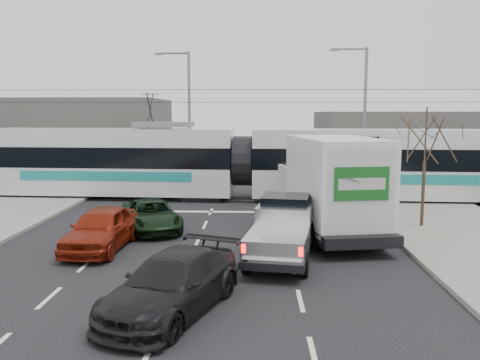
{
  "coord_description": "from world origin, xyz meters",
  "views": [
    {
      "loc": [
        0.48,
        -18.87,
        4.91
      ],
      "look_at": [
        -0.2,
        4.57,
        1.8
      ],
      "focal_mm": 38.0,
      "sensor_mm": 36.0,
      "label": 1
    }
  ],
  "objects_px": {
    "tram": "(242,162)",
    "green_car": "(151,215)",
    "bare_tree": "(426,140)",
    "red_car": "(101,229)",
    "street_lamp_near": "(362,110)",
    "box_truck": "(330,187)",
    "navy_pickup": "(334,189)",
    "street_lamp_far": "(187,110)",
    "traffic_signal": "(375,157)",
    "silver_pickup": "(283,228)",
    "dark_car": "(172,284)"
  },
  "relations": [
    {
      "from": "street_lamp_near",
      "to": "silver_pickup",
      "type": "distance_m",
      "value": 17.34
    },
    {
      "from": "bare_tree",
      "to": "tram",
      "type": "xyz_separation_m",
      "value": [
        -7.83,
        7.31,
        -1.68
      ]
    },
    {
      "from": "street_lamp_far",
      "to": "red_car",
      "type": "distance_m",
      "value": 17.68
    },
    {
      "from": "traffic_signal",
      "to": "street_lamp_far",
      "type": "xyz_separation_m",
      "value": [
        -10.66,
        9.5,
        2.37
      ]
    },
    {
      "from": "tram",
      "to": "green_car",
      "type": "bearing_deg",
      "value": -111.59
    },
    {
      "from": "tram",
      "to": "box_truck",
      "type": "xyz_separation_m",
      "value": [
        3.75,
        -8.46,
        -0.16
      ]
    },
    {
      "from": "street_lamp_far",
      "to": "traffic_signal",
      "type": "bearing_deg",
      "value": -41.72
    },
    {
      "from": "bare_tree",
      "to": "red_car",
      "type": "relative_size",
      "value": 1.11
    },
    {
      "from": "bare_tree",
      "to": "box_truck",
      "type": "xyz_separation_m",
      "value": [
        -4.08,
        -1.15,
        -1.83
      ]
    },
    {
      "from": "navy_pickup",
      "to": "red_car",
      "type": "distance_m",
      "value": 12.82
    },
    {
      "from": "street_lamp_far",
      "to": "box_truck",
      "type": "relative_size",
      "value": 1.09
    },
    {
      "from": "traffic_signal",
      "to": "dark_car",
      "type": "distance_m",
      "value": 15.7
    },
    {
      "from": "traffic_signal",
      "to": "tram",
      "type": "height_order",
      "value": "tram"
    },
    {
      "from": "silver_pickup",
      "to": "tram",
      "type": "bearing_deg",
      "value": 108.15
    },
    {
      "from": "silver_pickup",
      "to": "navy_pickup",
      "type": "bearing_deg",
      "value": 80.7
    },
    {
      "from": "street_lamp_far",
      "to": "green_car",
      "type": "height_order",
      "value": "street_lamp_far"
    },
    {
      "from": "green_car",
      "to": "dark_car",
      "type": "bearing_deg",
      "value": -96.02
    },
    {
      "from": "navy_pickup",
      "to": "green_car",
      "type": "distance_m",
      "value": 10.02
    },
    {
      "from": "tram",
      "to": "green_car",
      "type": "height_order",
      "value": "tram"
    },
    {
      "from": "traffic_signal",
      "to": "street_lamp_near",
      "type": "bearing_deg",
      "value": 83.59
    },
    {
      "from": "green_car",
      "to": "bare_tree",
      "type": "bearing_deg",
      "value": -18.18
    },
    {
      "from": "street_lamp_near",
      "to": "green_car",
      "type": "distance_m",
      "value": 17.02
    },
    {
      "from": "tram",
      "to": "street_lamp_far",
      "type": "bearing_deg",
      "value": 125.88
    },
    {
      "from": "box_truck",
      "to": "navy_pickup",
      "type": "relative_size",
      "value": 1.6
    },
    {
      "from": "navy_pickup",
      "to": "box_truck",
      "type": "bearing_deg",
      "value": -78.43
    },
    {
      "from": "silver_pickup",
      "to": "red_car",
      "type": "height_order",
      "value": "silver_pickup"
    },
    {
      "from": "bare_tree",
      "to": "box_truck",
      "type": "height_order",
      "value": "bare_tree"
    },
    {
      "from": "traffic_signal",
      "to": "street_lamp_near",
      "type": "xyz_separation_m",
      "value": [
        0.84,
        7.5,
        2.37
      ]
    },
    {
      "from": "tram",
      "to": "red_car",
      "type": "height_order",
      "value": "tram"
    },
    {
      "from": "silver_pickup",
      "to": "red_car",
      "type": "xyz_separation_m",
      "value": [
        -6.53,
        0.68,
        -0.23
      ]
    },
    {
      "from": "street_lamp_far",
      "to": "silver_pickup",
      "type": "height_order",
      "value": "street_lamp_far"
    },
    {
      "from": "bare_tree",
      "to": "tram",
      "type": "relative_size",
      "value": 0.17
    },
    {
      "from": "green_car",
      "to": "silver_pickup",
      "type": "bearing_deg",
      "value": -56.02
    },
    {
      "from": "street_lamp_far",
      "to": "dark_car",
      "type": "distance_m",
      "value": 23.42
    },
    {
      "from": "street_lamp_near",
      "to": "dark_car",
      "type": "distance_m",
      "value": 23.08
    },
    {
      "from": "tram",
      "to": "silver_pickup",
      "type": "xyz_separation_m",
      "value": [
        1.71,
        -11.61,
        -1.12
      ]
    },
    {
      "from": "street_lamp_far",
      "to": "navy_pickup",
      "type": "xyz_separation_m",
      "value": [
        8.81,
        -8.71,
        -4.1
      ]
    },
    {
      "from": "street_lamp_far",
      "to": "tram",
      "type": "bearing_deg",
      "value": -57.45
    },
    {
      "from": "box_truck",
      "to": "silver_pickup",
      "type": "bearing_deg",
      "value": -132.14
    },
    {
      "from": "bare_tree",
      "to": "dark_car",
      "type": "relative_size",
      "value": 1.01
    },
    {
      "from": "street_lamp_far",
      "to": "dark_car",
      "type": "bearing_deg",
      "value": -83.4
    },
    {
      "from": "red_car",
      "to": "traffic_signal",
      "type": "bearing_deg",
      "value": 36.59
    },
    {
      "from": "navy_pickup",
      "to": "street_lamp_far",
      "type": "bearing_deg",
      "value": 157.35
    },
    {
      "from": "tram",
      "to": "green_car",
      "type": "relative_size",
      "value": 6.53
    },
    {
      "from": "bare_tree",
      "to": "green_car",
      "type": "distance_m",
      "value": 11.91
    },
    {
      "from": "green_car",
      "to": "red_car",
      "type": "height_order",
      "value": "red_car"
    },
    {
      "from": "silver_pickup",
      "to": "street_lamp_far",
      "type": "bearing_deg",
      "value": 117.42
    },
    {
      "from": "box_truck",
      "to": "red_car",
      "type": "bearing_deg",
      "value": -173.09
    },
    {
      "from": "street_lamp_near",
      "to": "box_truck",
      "type": "bearing_deg",
      "value": -106.69
    },
    {
      "from": "silver_pickup",
      "to": "street_lamp_near",
      "type": "bearing_deg",
      "value": 79.49
    }
  ]
}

